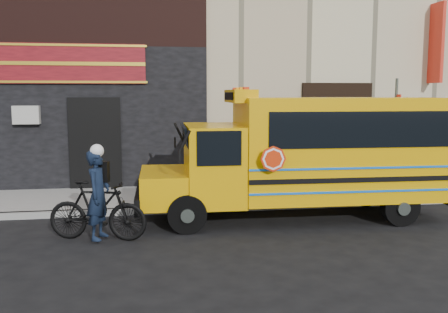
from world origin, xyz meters
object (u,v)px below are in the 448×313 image
at_px(sign_pole, 395,136).
at_px(bicycle, 97,211).
at_px(school_bus, 309,152).
at_px(cyclist, 98,197).

distance_m(sign_pole, bicycle, 7.64).
xyz_separation_m(sign_pole, bicycle, (-7.24, -2.13, -1.18)).
xyz_separation_m(school_bus, bicycle, (-4.61, -1.08, -0.92)).
xyz_separation_m(school_bus, cyclist, (-4.57, -1.16, -0.64)).
height_order(school_bus, cyclist, school_bus).
distance_m(school_bus, bicycle, 4.82).
height_order(sign_pole, cyclist, sign_pole).
bearing_deg(cyclist, bicycle, 42.64).
relative_size(sign_pole, bicycle, 1.65).
bearing_deg(school_bus, bicycle, -166.78).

